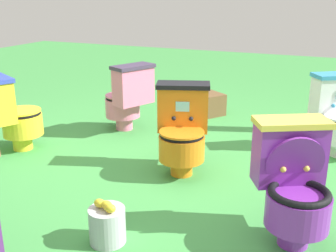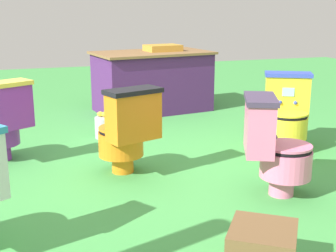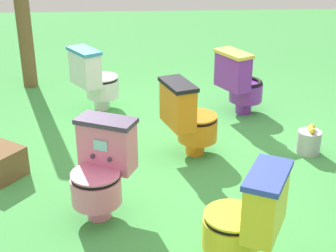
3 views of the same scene
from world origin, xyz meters
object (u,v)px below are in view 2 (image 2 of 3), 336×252
at_px(vendor_table, 152,81).
at_px(lemon_bucket, 105,127).
at_px(toilet_purple, 2,121).
at_px(toilet_orange, 126,131).
at_px(toilet_pink, 274,146).
at_px(small_crate, 262,251).
at_px(toilet_yellow, 287,111).

distance_m(vendor_table, lemon_bucket, 1.40).
distance_m(toilet_purple, vendor_table, 2.41).
xyz_separation_m(toilet_orange, toilet_pink, (0.91, -0.73, 0.00)).
height_order(vendor_table, lemon_bucket, vendor_table).
bearing_deg(small_crate, toilet_purple, 119.15).
relative_size(toilet_purple, vendor_table, 0.46).
xyz_separation_m(toilet_purple, lemon_bucket, (0.99, 0.48, -0.26)).
height_order(toilet_orange, small_crate, toilet_orange).
distance_m(toilet_yellow, lemon_bucket, 1.84).
relative_size(vendor_table, small_crate, 4.66).
distance_m(toilet_yellow, vendor_table, 2.16).
relative_size(vendor_table, lemon_bucket, 5.71).
relative_size(toilet_purple, lemon_bucket, 2.63).
bearing_deg(toilet_orange, toilet_purple, 126.71).
xyz_separation_m(toilet_pink, small_crate, (-0.59, -0.91, -0.24)).
distance_m(toilet_purple, lemon_bucket, 1.13).
bearing_deg(toilet_orange, vendor_table, 49.70).
bearing_deg(vendor_table, toilet_yellow, -69.92).
bearing_deg(toilet_purple, lemon_bucket, -2.55).
relative_size(toilet_pink, lemon_bucket, 2.63).
bearing_deg(toilet_orange, toilet_pink, -57.97).
height_order(toilet_pink, lemon_bucket, toilet_pink).
xyz_separation_m(toilet_orange, lemon_bucket, (0.03, 1.13, -0.25)).
xyz_separation_m(vendor_table, small_crate, (-0.55, -3.87, -0.26)).
bearing_deg(toilet_pink, vendor_table, -154.86).
bearing_deg(vendor_table, small_crate, -98.03).
relative_size(toilet_yellow, lemon_bucket, 2.63).
xyz_separation_m(toilet_yellow, lemon_bucket, (-1.57, 0.93, -0.25)).
height_order(toilet_orange, toilet_purple, same).
bearing_deg(toilet_pink, toilet_yellow, 167.65).
height_order(toilet_purple, vendor_table, vendor_table).
bearing_deg(lemon_bucket, toilet_yellow, -30.55).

